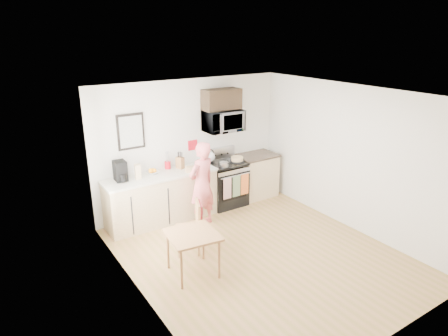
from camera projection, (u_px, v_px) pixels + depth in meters
floor at (260, 254)px, 6.50m from camera, size 4.60×4.60×0.00m
back_wall at (190, 145)px, 7.89m from camera, size 4.00×0.04×2.60m
front_wall at (397, 245)px, 4.26m from camera, size 4.00×0.04×2.60m
left_wall at (138, 211)px, 5.04m from camera, size 0.04×4.60×2.60m
right_wall at (351, 158)px, 7.11m from camera, size 0.04×4.60×2.60m
ceiling at (265, 94)px, 5.65m from camera, size 4.00×4.60×0.04m
window at (118, 174)px, 5.61m from camera, size 0.06×1.40×1.50m
cabinet_left at (162, 199)px, 7.52m from camera, size 2.10×0.60×0.90m
countertop_left at (160, 175)px, 7.37m from camera, size 2.14×0.64×0.04m
cabinet_right at (256, 176)px, 8.68m from camera, size 0.84×0.60×0.90m
countertop_right at (256, 156)px, 8.52m from camera, size 0.88×0.64×0.04m
range at (226, 185)px, 8.25m from camera, size 0.76×0.70×1.16m
microwave at (223, 121)px, 7.89m from camera, size 0.76×0.51×0.42m
upper_cabinet at (221, 99)px, 7.79m from camera, size 0.76×0.35×0.40m
wall_art at (131, 132)px, 7.10m from camera, size 0.50×0.04×0.65m
wall_trivet at (193, 145)px, 7.91m from camera, size 0.20×0.02×0.20m
person at (202, 184)px, 7.26m from camera, size 0.67×0.53×1.60m
dining_table at (193, 238)px, 5.82m from camera, size 0.71×0.71×0.66m
chair at (195, 220)px, 6.41m from camera, size 0.52×0.49×0.89m
knife_block at (180, 163)px, 7.65m from camera, size 0.15×0.17×0.23m
utensil_crock at (168, 162)px, 7.62m from camera, size 0.11×0.11×0.34m
fruit_bowl at (153, 172)px, 7.38m from camera, size 0.26×0.26×0.10m
milk_carton at (138, 172)px, 7.11m from camera, size 0.12×0.12×0.27m
coffee_maker at (121, 172)px, 7.00m from camera, size 0.21×0.31×0.36m
bread_bag at (193, 169)px, 7.49m from camera, size 0.30×0.19×0.10m
cake at (237, 159)px, 8.11m from camera, size 0.30×0.30×0.10m
kettle at (210, 156)px, 8.10m from camera, size 0.21×0.21×0.26m
pot at (224, 164)px, 7.82m from camera, size 0.18×0.29×0.09m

